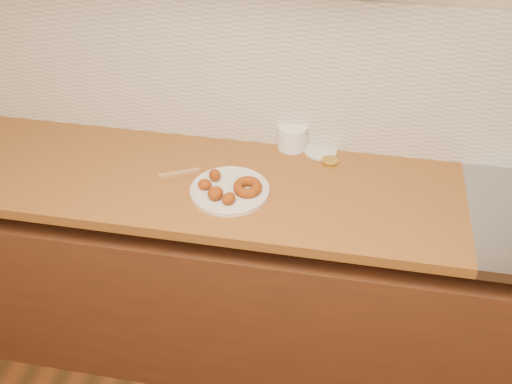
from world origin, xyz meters
TOP-DOWN VIEW (x-y plane):
  - wall_back at (0.00, 2.00)m, footprint 4.00×0.02m
  - base_cabinet at (0.00, 1.69)m, footprint 3.60×0.60m
  - butcher_block at (-0.65, 1.69)m, footprint 2.30×0.62m
  - backsplash at (0.00, 1.99)m, footprint 3.60×0.02m
  - donut_plate at (-0.34, 1.63)m, footprint 0.29×0.29m
  - ring_donut at (-0.27, 1.62)m, footprint 0.11×0.12m
  - fried_dough_chunks at (-0.38, 1.59)m, footprint 0.16×0.18m
  - plastic_tub at (-0.16, 1.97)m, footprint 0.12×0.12m
  - tub_lid at (-0.04, 1.95)m, footprint 0.15×0.15m
  - brass_jar_lid at (-0.00, 1.89)m, footprint 0.07×0.07m
  - wooden_utensil at (-0.55, 1.70)m, footprint 0.15×0.09m

SIDE VIEW (x-z plane):
  - base_cabinet at x=0.00m, z-range 0.00..0.77m
  - butcher_block at x=-0.65m, z-range 0.86..0.90m
  - tub_lid at x=-0.04m, z-range 0.90..0.91m
  - brass_jar_lid at x=0.00m, z-range 0.90..0.91m
  - wooden_utensil at x=-0.55m, z-range 0.90..0.91m
  - donut_plate at x=-0.34m, z-range 0.90..0.92m
  - ring_donut at x=-0.27m, z-range 0.91..0.96m
  - fried_dough_chunks at x=-0.38m, z-range 0.91..0.96m
  - plastic_tub at x=-0.16m, z-range 0.90..1.00m
  - backsplash at x=0.00m, z-range 0.90..1.50m
  - wall_back at x=0.00m, z-range 0.00..2.70m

